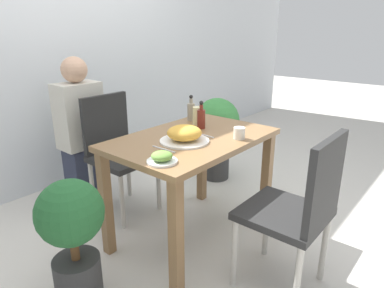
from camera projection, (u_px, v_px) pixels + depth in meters
name	position (u px, v px, depth m)	size (l,w,h in m)	color
ground_plane	(192.00, 235.00, 2.38)	(16.00, 16.00, 0.00)	beige
wall_back	(55.00, 37.00, 2.88)	(8.00, 0.05, 2.60)	silver
dining_table	(192.00, 154.00, 2.19)	(1.05, 0.69, 0.73)	olive
chair_near	(299.00, 207.00, 1.74)	(0.42, 0.42, 0.90)	black
chair_far	(116.00, 147.00, 2.60)	(0.42, 0.42, 0.90)	black
food_plate	(184.00, 135.00, 2.04)	(0.30, 0.30, 0.10)	white
side_plate	(162.00, 158.00, 1.73)	(0.16, 0.16, 0.06)	white
drink_cup	(239.00, 133.00, 2.09)	(0.07, 0.07, 0.07)	silver
juice_glass	(198.00, 116.00, 2.40)	(0.07, 0.07, 0.12)	beige
sauce_bottle	(191.00, 111.00, 2.50)	(0.06, 0.06, 0.19)	gray
condiment_bottle	(201.00, 118.00, 2.30)	(0.06, 0.06, 0.19)	maroon
fork_utensil	(164.00, 149.00, 1.92)	(0.01, 0.17, 0.00)	silver
spoon_utensil	(203.00, 135.00, 2.18)	(0.03, 0.19, 0.00)	silver
potted_plant_left	(73.00, 233.00, 1.70)	(0.33, 0.33, 0.69)	#333333
potted_plant_right	(217.00, 129.00, 3.16)	(0.41, 0.41, 0.77)	#333333
person_figure	(81.00, 131.00, 2.77)	(0.34, 0.22, 1.17)	#2D3347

